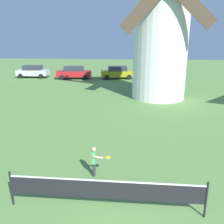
# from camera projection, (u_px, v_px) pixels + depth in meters

# --- Properties ---
(windmill) EXTENTS (6.91, 5.04, 11.96)m
(windmill) POSITION_uv_depth(u_px,v_px,m) (162.00, 23.00, 19.05)
(windmill) COLOR white
(windmill) RESTS_ON ground_plane
(tennis_net) EXTENTS (5.58, 0.06, 1.10)m
(tennis_net) POSITION_uv_depth(u_px,v_px,m) (105.00, 190.00, 6.82)
(tennis_net) COLOR black
(tennis_net) RESTS_ON ground_plane
(player_far) EXTENTS (0.70, 0.41, 1.11)m
(player_far) POSITION_uv_depth(u_px,v_px,m) (95.00, 160.00, 8.67)
(player_far) COLOR #333338
(player_far) RESTS_ON ground_plane
(parked_car_silver) EXTENTS (3.99, 1.95, 1.56)m
(parked_car_silver) POSITION_uv_depth(u_px,v_px,m) (33.00, 71.00, 31.64)
(parked_car_silver) COLOR silver
(parked_car_silver) RESTS_ON ground_plane
(parked_car_red) EXTENTS (4.43, 2.30, 1.56)m
(parked_car_red) POSITION_uv_depth(u_px,v_px,m) (74.00, 72.00, 30.62)
(parked_car_red) COLOR red
(parked_car_red) RESTS_ON ground_plane
(parked_car_mustard) EXTENTS (4.33, 2.45, 1.56)m
(parked_car_mustard) POSITION_uv_depth(u_px,v_px,m) (117.00, 72.00, 30.71)
(parked_car_mustard) COLOR #999919
(parked_car_mustard) RESTS_ON ground_plane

